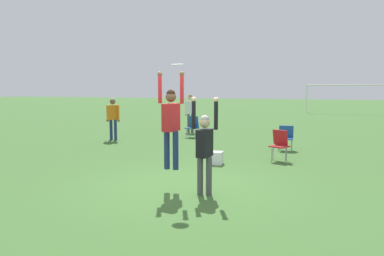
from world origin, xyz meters
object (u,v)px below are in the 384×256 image
Objects in this scene: camping_chair_1 at (286,136)px; person_spectator_far at (190,109)px; camping_chair_3 at (193,125)px; camping_chair_0 at (280,143)px; person_spectator_near at (113,115)px; person_jumping at (171,118)px; frisbee at (177,64)px; cooler_box at (216,158)px; person_defending at (205,144)px.

person_spectator_far is at bearing -41.14° from camping_chair_1.
camping_chair_0 is at bearing 152.09° from camping_chair_3.
person_spectator_near is (-6.84, 0.39, 0.54)m from camping_chair_1.
person_spectator_near is 4.10m from person_spectator_far.
frisbee is at bearing -122.12° from person_jumping.
cooler_box is at bearing -73.20° from person_spectator_near.
person_spectator_far is (-3.47, 9.82, 0.06)m from person_defending.
person_jumping reaches higher than camping_chair_3.
frisbee is 0.15× the size of person_spectator_far.
person_defending is at bearing 127.39° from camping_chair_3.
camping_chair_0 is 2.33× the size of cooler_box.
camping_chair_1 is at bearing -57.26° from person_spectator_far.
cooler_box is at bearing -160.87° from person_defending.
person_spectator_far reaches higher than camping_chair_3.
person_spectator_far is (-4.63, 5.82, 0.55)m from camping_chair_0.
person_spectator_far is at bearing -50.40° from camping_chair_3.
person_defending is 10.41m from person_spectator_far.
person_jumping is at bearing 138.57° from frisbee.
person_jumping is at bearing -90.00° from person_defending.
camping_chair_0 is 7.45m from person_spectator_far.
frisbee reaches higher than camping_chair_0.
camping_chair_3 reaches higher than cooler_box.
cooler_box is (0.03, 3.04, -2.42)m from frisbee.
camping_chair_0 is at bearing 31.49° from cooler_box.
person_spectator_far is 4.63× the size of cooler_box.
camping_chair_0 is 1.99m from cooler_box.
person_spectator_near is (-2.82, -1.81, 0.52)m from camping_chair_3.
frisbee is 8.76m from camping_chair_3.
person_jumping is 4.43m from camping_chair_0.
cooler_box is at bearing 89.41° from frisbee.
frisbee is 0.70× the size of cooler_box.
person_defending is 1.09× the size of person_spectator_far.
person_jumping is 2.24× the size of camping_chair_3.
person_jumping is 7.53× the size of frisbee.
camping_chair_0 is 0.50× the size of person_spectator_far.
camping_chair_1 is 0.49× the size of person_spectator_near.
cooler_box is (-1.72, -2.96, -0.32)m from camping_chair_1.
person_defending is (0.76, -0.12, -0.49)m from person_jumping.
cooler_box is (5.12, -3.35, -0.86)m from person_spectator_near.
person_spectator_far is at bearing 106.51° from frisbee.
person_jumping is 5.24× the size of cooler_box.
person_defending is 7.28× the size of frisbee.
person_spectator_far reaches higher than camping_chair_0.
camping_chair_3 reaches higher than camping_chair_1.
person_defending is 8.63m from camping_chair_3.
camping_chair_1 is 4.58m from camping_chair_3.
camping_chair_3 is 0.51× the size of person_spectator_far.
person_defending is 2.17× the size of camping_chair_0.
camping_chair_3 is at bearing 114.07° from cooler_box.
person_spectator_far is at bearing -151.19° from person_defending.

